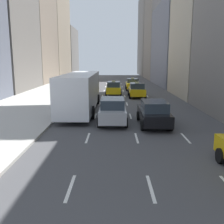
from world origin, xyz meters
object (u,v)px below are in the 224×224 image
at_px(taxi_second, 132,84).
at_px(sedan_silver_behind, 113,110).
at_px(taxi_third, 137,90).
at_px(sedan_black_near, 154,113).
at_px(taxi_fourth, 114,88).
at_px(city_bus, 81,91).

distance_m(taxi_second, sedan_silver_behind, 21.37).
xyz_separation_m(taxi_second, taxi_third, (0.00, -7.95, 0.00)).
distance_m(taxi_second, sedan_black_near, 21.90).
xyz_separation_m(taxi_second, taxi_fourth, (-2.80, -5.78, 0.00)).
xyz_separation_m(taxi_third, sedan_silver_behind, (-2.80, -13.24, 0.02)).
distance_m(taxi_fourth, city_bus, 11.35).
relative_size(taxi_second, taxi_fourth, 1.00).
bearing_deg(sedan_silver_behind, taxi_fourth, 90.00).
relative_size(taxi_third, sedan_black_near, 0.92).
height_order(sedan_black_near, city_bus, city_bus).
bearing_deg(sedan_silver_behind, taxi_second, 82.47).
bearing_deg(taxi_third, taxi_fourth, 142.16).
relative_size(taxi_third, taxi_fourth, 1.00).
relative_size(taxi_second, sedan_silver_behind, 0.93).
bearing_deg(taxi_fourth, sedan_black_near, -80.15).
distance_m(taxi_second, city_bus, 17.67).
xyz_separation_m(taxi_second, city_bus, (-5.61, -16.73, 0.91)).
bearing_deg(sedan_silver_behind, taxi_third, 78.06).
height_order(taxi_second, sedan_silver_behind, taxi_second).
height_order(taxi_fourth, city_bus, city_bus).
bearing_deg(taxi_third, sedan_silver_behind, -101.94).
height_order(taxi_third, city_bus, city_bus).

